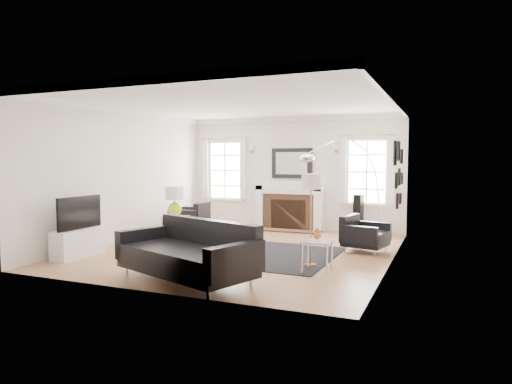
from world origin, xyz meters
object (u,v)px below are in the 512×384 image
at_px(sofa, 190,254).
at_px(armchair_right, 363,235).
at_px(gourd_lamp, 175,199).
at_px(armchair_left, 192,218).
at_px(fireplace, 289,208).
at_px(arc_floor_lamp, 344,184).
at_px(coffee_table, 224,227).

bearing_deg(sofa, armchair_right, 58.18).
xyz_separation_m(sofa, gourd_lamp, (-2.07, 2.80, 0.50)).
xyz_separation_m(armchair_left, armchair_right, (4.29, -0.93, -0.01)).
bearing_deg(armchair_right, fireplace, 136.66).
bearing_deg(fireplace, armchair_right, -43.34).
height_order(fireplace, arc_floor_lamp, arc_floor_lamp).
distance_m(armchair_left, armchair_right, 4.39).
height_order(gourd_lamp, arc_floor_lamp, arc_floor_lamp).
relative_size(armchair_left, armchair_right, 0.96).
bearing_deg(gourd_lamp, arc_floor_lamp, 22.14).
bearing_deg(arc_floor_lamp, armchair_right, -61.25).
height_order(fireplace, coffee_table, fireplace).
distance_m(coffee_table, gourd_lamp, 1.41).
bearing_deg(arc_floor_lamp, sofa, -107.43).
height_order(sofa, gourd_lamp, gourd_lamp).
relative_size(fireplace, armchair_right, 1.77).
bearing_deg(gourd_lamp, armchair_left, 104.06).
distance_m(sofa, arc_floor_lamp, 4.46).
relative_size(coffee_table, arc_floor_lamp, 0.42).
distance_m(sofa, armchair_right, 3.63).
distance_m(armchair_right, coffee_table, 2.73).
distance_m(fireplace, armchair_right, 2.96).
xyz_separation_m(gourd_lamp, arc_floor_lamp, (3.38, 1.38, 0.33)).
distance_m(armchair_left, gourd_lamp, 1.37).
relative_size(armchair_left, arc_floor_lamp, 0.41).
height_order(armchair_right, arc_floor_lamp, arc_floor_lamp).
distance_m(fireplace, armchair_left, 2.41).
height_order(armchair_right, coffee_table, armchair_right).
distance_m(fireplace, sofa, 5.12).
bearing_deg(fireplace, armchair_left, -152.99).
bearing_deg(armchair_left, fireplace, 27.01).
height_order(coffee_table, gourd_lamp, gourd_lamp).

